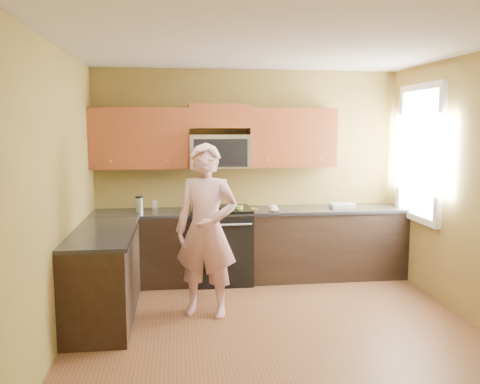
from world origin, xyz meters
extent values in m
plane|color=brown|center=(0.00, 0.00, 0.00)|extent=(4.00, 4.00, 0.00)
plane|color=white|center=(0.00, 0.00, 2.70)|extent=(4.00, 4.00, 0.00)
plane|color=brown|center=(0.00, 2.00, 1.35)|extent=(4.00, 0.00, 4.00)
plane|color=brown|center=(0.00, -2.00, 1.35)|extent=(4.00, 0.00, 4.00)
plane|color=brown|center=(-2.00, 0.00, 1.35)|extent=(0.00, 4.00, 4.00)
plane|color=brown|center=(2.00, 0.00, 1.35)|extent=(0.00, 4.00, 4.00)
cube|color=black|center=(0.00, 1.70, 0.44)|extent=(4.00, 0.60, 0.88)
cube|color=black|center=(-1.70, 0.60, 0.44)|extent=(0.60, 1.60, 0.88)
cube|color=black|center=(0.00, 1.69, 0.90)|extent=(4.00, 0.62, 0.04)
cube|color=black|center=(-1.69, 0.60, 0.90)|extent=(0.62, 1.60, 0.04)
cube|color=brown|center=(-0.40, 1.83, 2.10)|extent=(0.76, 0.33, 0.30)
imported|color=#D1687A|center=(-0.64, 0.57, 0.90)|extent=(0.77, 0.63, 1.80)
cube|color=#B27F47|center=(0.02, 1.69, 0.93)|extent=(0.12, 0.12, 0.01)
ellipsoid|color=silver|center=(0.25, 1.45, 0.95)|extent=(0.13, 0.13, 0.06)
ellipsoid|color=silver|center=(0.27, 1.64, 0.95)|extent=(0.14, 0.15, 0.07)
cube|color=silver|center=(1.20, 1.70, 0.95)|extent=(0.32, 0.26, 0.05)
cylinder|color=silver|center=(-1.22, 1.87, 0.98)|extent=(0.09, 0.09, 0.12)
camera|label=1|loc=(-0.93, -4.47, 1.97)|focal=37.08mm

